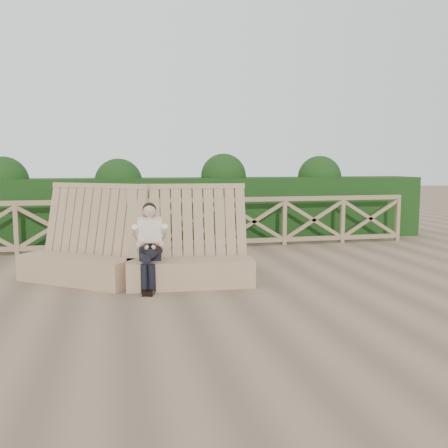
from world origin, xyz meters
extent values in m
plane|color=brown|center=(0.00, 0.00, 0.00)|extent=(60.00, 60.00, 0.00)
cube|color=#9E795A|center=(-2.24, 0.72, 0.21)|extent=(1.82, 1.52, 0.41)
cube|color=#9E795A|center=(-2.08, 0.94, 0.78)|extent=(1.78, 1.47, 1.53)
cube|color=#9E795A|center=(-0.53, 0.10, 0.21)|extent=(1.92, 0.62, 0.41)
cube|color=#9E795A|center=(-0.51, 0.37, 0.78)|extent=(1.91, 0.56, 1.53)
cube|color=black|center=(-1.12, 0.23, 0.51)|extent=(0.33, 0.25, 0.20)
cube|color=beige|center=(-1.12, 0.27, 0.81)|extent=(0.37, 0.28, 0.47)
sphere|color=tan|center=(-1.12, 0.23, 1.15)|extent=(0.20, 0.20, 0.19)
sphere|color=black|center=(-1.12, 0.26, 1.17)|extent=(0.22, 0.22, 0.20)
cylinder|color=black|center=(-1.21, 0.05, 0.49)|extent=(0.16, 0.42, 0.13)
cylinder|color=black|center=(-1.07, 0.06, 0.56)|extent=(0.16, 0.42, 0.15)
cylinder|color=black|center=(-1.23, -0.15, 0.21)|extent=(0.11, 0.11, 0.41)
cylinder|color=black|center=(-1.13, -0.17, 0.21)|extent=(0.11, 0.11, 0.41)
cube|color=black|center=(-1.24, -0.23, 0.04)|extent=(0.09, 0.22, 0.07)
cube|color=black|center=(-1.15, -0.25, 0.04)|extent=(0.09, 0.22, 0.07)
cube|color=black|center=(-1.11, 0.07, 0.60)|extent=(0.22, 0.14, 0.14)
cube|color=black|center=(-1.14, -0.07, 0.65)|extent=(0.07, 0.08, 0.11)
cube|color=#81684B|center=(0.00, 3.50, 1.05)|extent=(10.10, 0.07, 0.10)
cube|color=#81684B|center=(0.00, 3.50, 0.12)|extent=(10.10, 0.07, 0.10)
cube|color=black|center=(0.00, 4.70, 0.75)|extent=(12.00, 1.20, 1.50)
camera|label=1|loc=(-1.64, -7.17, 1.84)|focal=40.00mm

